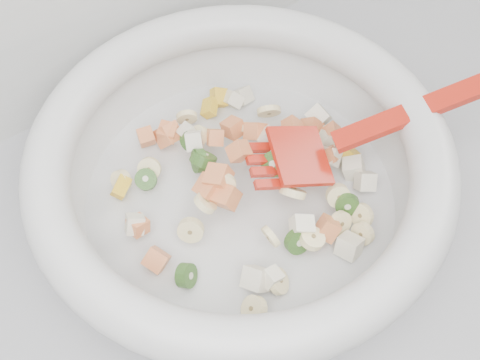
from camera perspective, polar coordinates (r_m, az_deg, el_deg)
counter at (r=1.08m, az=5.19°, el=-14.63°), size 2.00×0.60×0.90m
mixing_bowl at (r=0.61m, az=0.07°, el=0.84°), size 0.52×0.43×0.15m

